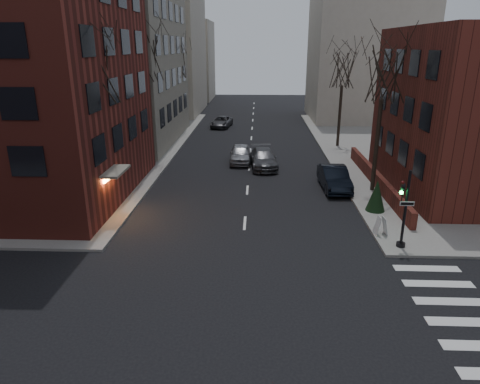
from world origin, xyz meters
name	(u,v)px	position (x,y,z in m)	size (l,w,h in m)	color
ground	(233,372)	(0.00, 0.00, 0.00)	(160.00, 160.00, 0.00)	black
building_left_brick	(1,59)	(-15.50, 16.50, 9.00)	(15.00, 15.00, 18.00)	maroon
building_left_tan	(78,0)	(-17.00, 34.00, 14.00)	(18.00, 18.00, 28.00)	gray
low_wall_right	(376,179)	(9.30, 19.00, 0.65)	(0.35, 16.00, 1.00)	#5B211A
building_distant_la	(153,51)	(-15.00, 55.00, 9.00)	(14.00, 16.00, 18.00)	#B6AB9A
building_distant_ra	(365,59)	(15.00, 50.00, 8.00)	(14.00, 14.00, 16.00)	#B6AB9A
building_distant_lb	(185,61)	(-13.00, 72.00, 7.00)	(10.00, 12.00, 14.00)	#B6AB9A
traffic_signal	(403,214)	(7.94, 8.99, 1.91)	(0.76, 0.44, 4.00)	black
tree_left_a	(92,70)	(-8.80, 14.00, 8.47)	(4.18, 4.18, 10.26)	#2D231C
tree_left_b	(145,56)	(-8.80, 26.00, 8.91)	(4.40, 4.40, 10.80)	#2D231C
tree_left_c	(176,61)	(-8.80, 40.00, 8.03)	(3.96, 3.96, 9.72)	#2D231C
tree_right_a	(384,74)	(8.80, 18.00, 8.03)	(3.96, 3.96, 9.72)	#2D231C
tree_right_b	(343,70)	(8.80, 32.00, 7.59)	(3.74, 3.74, 9.18)	#2D231C
streetlamp_near	(144,121)	(-8.20, 22.00, 4.24)	(0.36, 0.36, 6.28)	black
streetlamp_far	(185,93)	(-8.20, 42.00, 4.24)	(0.36, 0.36, 6.28)	black
parked_sedan	(334,178)	(6.20, 18.52, 0.81)	(1.72, 4.95, 1.63)	black
car_lane_silver	(240,154)	(-0.80, 25.64, 0.77)	(1.82, 4.52, 1.54)	#96979B
car_lane_gray	(263,159)	(1.20, 24.09, 0.76)	(2.12, 5.21, 1.51)	#3E3F43
car_lane_far	(222,122)	(-3.87, 42.62, 0.66)	(2.19, 4.76, 1.32)	#3D3C41
sandwich_board	(381,226)	(7.36, 10.44, 0.65)	(0.44, 0.62, 1.00)	silver
evergreen_shrub	(376,196)	(7.98, 13.97, 1.12)	(1.16, 1.16, 1.94)	black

